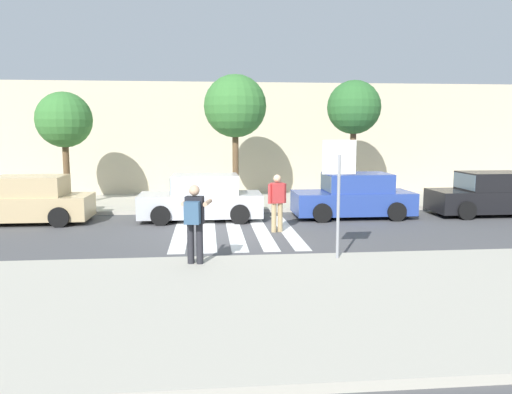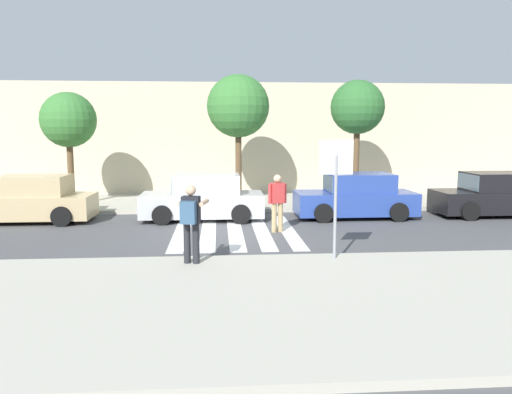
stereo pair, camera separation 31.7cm
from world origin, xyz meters
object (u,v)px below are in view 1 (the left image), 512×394
at_px(parked_car_blue, 354,197).
at_px(parked_car_tan, 27,201).
at_px(photographer_with_backpack, 194,217).
at_px(pedestrian_crossing, 277,200).
at_px(parked_car_silver, 202,199).
at_px(parked_car_black, 490,195).
at_px(stop_sign, 339,173).
at_px(street_tree_east, 354,108).
at_px(street_tree_west, 64,121).
at_px(street_tree_center, 235,107).

bearing_deg(parked_car_blue, parked_car_tan, 180.00).
xyz_separation_m(photographer_with_backpack, pedestrian_crossing, (2.35, 3.90, -0.19)).
relative_size(parked_car_tan, parked_car_blue, 1.00).
xyz_separation_m(photographer_with_backpack, parked_car_silver, (0.10, 6.15, -0.44)).
bearing_deg(photographer_with_backpack, parked_car_black, 30.66).
distance_m(pedestrian_crossing, parked_car_silver, 3.19).
bearing_deg(stop_sign, photographer_with_backpack, -176.37).
height_order(pedestrian_crossing, street_tree_east, street_tree_east).
height_order(stop_sign, parked_car_blue, stop_sign).
relative_size(parked_car_blue, street_tree_west, 0.95).
relative_size(stop_sign, street_tree_center, 0.53).
bearing_deg(parked_car_black, parked_car_silver, 180.00).
xyz_separation_m(stop_sign, photographer_with_backpack, (-3.21, -0.20, -0.92)).
height_order(photographer_with_backpack, parked_car_tan, photographer_with_backpack).
distance_m(stop_sign, photographer_with_backpack, 3.35).
distance_m(parked_car_tan, parked_car_black, 15.96).
xyz_separation_m(stop_sign, parked_car_silver, (-3.11, 5.94, -1.37)).
xyz_separation_m(parked_car_blue, parked_car_black, (5.01, 0.00, 0.00)).
height_order(parked_car_black, street_tree_east, street_tree_east).
xyz_separation_m(pedestrian_crossing, parked_car_tan, (-7.94, 2.24, -0.25)).
height_order(stop_sign, parked_car_black, stop_sign).
height_order(photographer_with_backpack, pedestrian_crossing, photographer_with_backpack).
distance_m(parked_car_black, street_tree_center, 9.90).
xyz_separation_m(parked_car_black, street_tree_west, (-15.42, 2.78, 2.66)).
distance_m(photographer_with_backpack, parked_car_tan, 8.32).
distance_m(photographer_with_backpack, street_tree_center, 9.39).
bearing_deg(photographer_with_backpack, street_tree_center, 81.03).
bearing_deg(parked_car_black, street_tree_west, 169.79).
relative_size(parked_car_blue, street_tree_center, 0.82).
bearing_deg(street_tree_west, stop_sign, -46.55).
bearing_deg(street_tree_east, parked_car_black, -32.82).
relative_size(stop_sign, parked_car_blue, 0.65).
xyz_separation_m(parked_car_black, street_tree_east, (-4.26, 2.75, 3.17)).
distance_m(stop_sign, parked_car_tan, 10.71).
bearing_deg(street_tree_east, parked_car_blue, -105.22).
bearing_deg(parked_car_tan, stop_sign, -34.02).
height_order(photographer_with_backpack, street_tree_center, street_tree_center).
bearing_deg(street_tree_center, photographer_with_backpack, -98.97).
bearing_deg(street_tree_west, pedestrian_crossing, -34.16).
bearing_deg(parked_car_blue, pedestrian_crossing, -143.33).
bearing_deg(stop_sign, parked_car_black, 39.71).
relative_size(pedestrian_crossing, parked_car_silver, 0.42).
bearing_deg(photographer_with_backpack, pedestrian_crossing, 58.96).
height_order(stop_sign, pedestrian_crossing, stop_sign).
relative_size(photographer_with_backpack, parked_car_tan, 0.42).
relative_size(street_tree_west, street_tree_east, 0.89).
distance_m(parked_car_silver, street_tree_east, 7.33).
height_order(parked_car_blue, parked_car_black, same).
relative_size(stop_sign, street_tree_east, 0.55).
distance_m(stop_sign, street_tree_center, 9.04).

